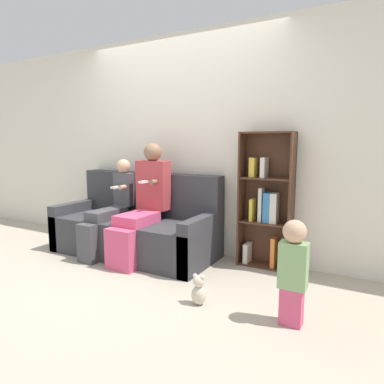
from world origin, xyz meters
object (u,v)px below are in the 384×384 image
at_px(adult_seated, 143,201).
at_px(toddler_standing, 293,269).
at_px(child_seated, 109,208).
at_px(bookshelf, 266,204).
at_px(teddy_bear, 199,290).
at_px(couch, 137,227).

relative_size(adult_seated, toddler_standing, 1.68).
xyz_separation_m(adult_seated, child_seated, (-0.46, -0.05, -0.11)).
bearing_deg(adult_seated, bookshelf, 19.17).
xyz_separation_m(toddler_standing, teddy_bear, (-0.72, -0.05, -0.30)).
height_order(couch, teddy_bear, couch).
xyz_separation_m(adult_seated, teddy_bear, (1.06, -0.69, -0.54)).
bearing_deg(teddy_bear, bookshelf, 80.05).
xyz_separation_m(child_seated, bookshelf, (1.71, 0.48, 0.12)).
bearing_deg(toddler_standing, couch, 159.00).
height_order(couch, child_seated, child_seated).
bearing_deg(bookshelf, adult_seated, -160.83).
xyz_separation_m(child_seated, toddler_standing, (2.23, -0.59, -0.13)).
height_order(child_seated, bookshelf, bookshelf).
relative_size(couch, toddler_standing, 2.50).
xyz_separation_m(toddler_standing, bookshelf, (-0.53, 1.07, 0.25)).
bearing_deg(toddler_standing, child_seated, 165.26).
bearing_deg(toddler_standing, bookshelf, 116.14).
height_order(toddler_standing, bookshelf, bookshelf).
xyz_separation_m(adult_seated, bookshelf, (1.25, 0.44, 0.01)).
distance_m(toddler_standing, teddy_bear, 0.78).
xyz_separation_m(couch, teddy_bear, (1.25, -0.81, -0.19)).
xyz_separation_m(adult_seated, toddler_standing, (1.78, -0.63, -0.24)).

